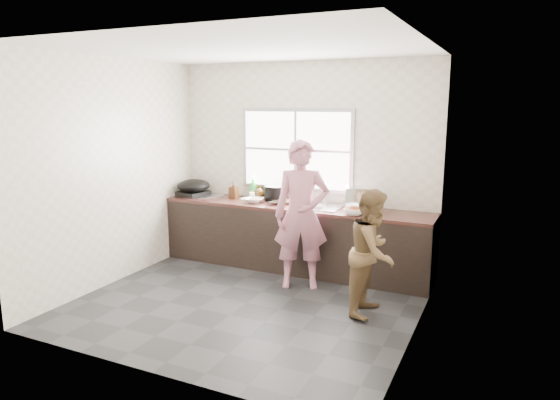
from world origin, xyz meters
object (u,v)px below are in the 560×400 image
at_px(bottle_green, 253,187).
at_px(bottle_brown_tall, 234,191).
at_px(cutting_board, 286,201).
at_px(burner, 192,193).
at_px(black_pot, 275,193).
at_px(plate_food, 249,199).
at_px(wok, 194,186).
at_px(dish_rack, 362,199).
at_px(pot_lid_right, 215,196).
at_px(glass_jar, 252,196).
at_px(bottle_brown_short, 259,192).
at_px(woman, 301,220).
at_px(bowl_mince, 254,200).
at_px(person_side, 373,252).
at_px(bowl_crabs, 354,212).
at_px(bowl_held, 317,207).
at_px(pot_lid_left, 205,197).

bearing_deg(bottle_green, bottle_brown_tall, -144.28).
distance_m(cutting_board, burner, 1.44).
height_order(black_pot, bottle_brown_tall, bottle_brown_tall).
bearing_deg(plate_food, wok, -174.17).
bearing_deg(dish_rack, pot_lid_right, 161.77).
bearing_deg(glass_jar, bottle_brown_short, 77.13).
bearing_deg(woman, bottle_green, 121.12).
relative_size(bowl_mince, bottle_green, 0.81).
xyz_separation_m(woman, bowl_mince, (-0.88, 0.48, 0.07)).
bearing_deg(plate_food, bowl_mince, -43.02).
bearing_deg(plate_food, pot_lid_right, 176.90).
xyz_separation_m(plate_food, bottle_brown_short, (0.08, 0.15, 0.08)).
height_order(person_side, burner, person_side).
xyz_separation_m(woman, dish_rack, (0.55, 0.59, 0.19)).
height_order(cutting_board, bottle_brown_tall, bottle_brown_tall).
height_order(woman, bowl_crabs, woman).
height_order(bottle_brown_short, wok, wok).
xyz_separation_m(bowl_mince, burner, (-1.06, 0.11, -0.00)).
xyz_separation_m(bowl_mince, glass_jar, (-0.12, 0.16, 0.02)).
bearing_deg(wok, person_side, -18.30).
bearing_deg(bowl_mince, bowl_held, -1.10).
bearing_deg(bowl_mince, bottle_green, 119.93).
distance_m(woman, bottle_brown_tall, 1.43).
distance_m(bowl_crabs, plate_food, 1.61).
distance_m(bottle_brown_tall, wok, 0.62).
distance_m(bottle_green, dish_rack, 1.62).
bearing_deg(bottle_brown_tall, glass_jar, 2.02).
height_order(bottle_brown_tall, burner, bottle_brown_tall).
height_order(bowl_held, plate_food, bowl_held).
xyz_separation_m(black_pot, plate_food, (-0.36, -0.08, -0.09)).
relative_size(bowl_held, bottle_green, 0.62).
distance_m(bowl_crabs, dish_rack, 0.28).
distance_m(burner, wok, 0.14).
height_order(black_pot, pot_lid_right, black_pot).
bearing_deg(plate_food, bottle_brown_short, 61.74).
distance_m(bowl_crabs, glass_jar, 1.56).
relative_size(bowl_crabs, bottle_green, 0.67).
bearing_deg(dish_rack, person_side, -83.91).
height_order(bottle_brown_short, pot_lid_left, bottle_brown_short).
relative_size(woman, bowl_held, 8.78).
distance_m(plate_food, burner, 0.90).
relative_size(bottle_brown_short, wok, 0.39).
bearing_deg(bowl_held, burner, 176.41).
height_order(person_side, pot_lid_right, person_side).
distance_m(black_pot, burner, 1.27).
distance_m(cutting_board, wok, 1.40).
xyz_separation_m(glass_jar, wok, (-0.89, -0.09, 0.10)).
distance_m(woman, bottle_brown_short, 1.25).
distance_m(dish_rack, pot_lid_right, 2.17).
relative_size(dish_rack, pot_lid_left, 1.64).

